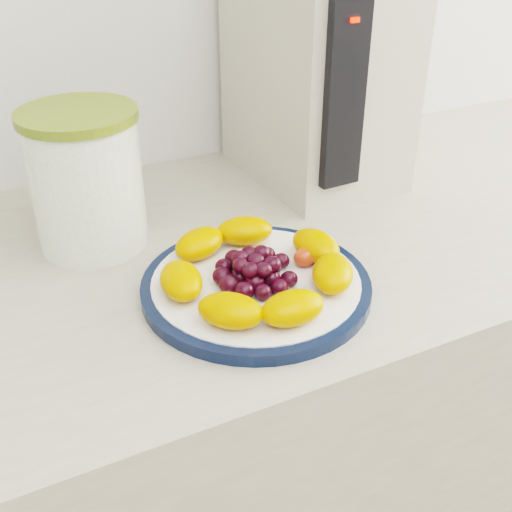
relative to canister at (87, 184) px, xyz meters
name	(u,v)px	position (x,y,z in m)	size (l,w,h in m)	color
counter	(248,462)	(0.19, -0.08, -0.54)	(3.50, 0.60, 0.90)	#AFA892
cabinet_face	(248,474)	(0.19, -0.08, -0.57)	(3.48, 0.58, 0.84)	#8D6848
plate_rim	(256,286)	(0.14, -0.20, -0.08)	(0.27, 0.27, 0.01)	#0B1732
plate_face	(256,286)	(0.14, -0.20, -0.08)	(0.25, 0.25, 0.02)	white
canister	(87,184)	(0.00, 0.00, 0.00)	(0.14, 0.14, 0.17)	#4C6E1D
canister_lid	(77,115)	(0.00, 0.00, 0.09)	(0.15, 0.15, 0.01)	olive
appliance_body	(316,69)	(0.38, 0.07, 0.09)	(0.20, 0.27, 0.34)	#BDB6A3
appliance_panel	(344,96)	(0.34, -0.07, 0.09)	(0.06, 0.02, 0.25)	black
appliance_led	(354,20)	(0.34, -0.08, 0.19)	(0.01, 0.01, 0.01)	#FF0C05
fruit_plate	(258,268)	(0.14, -0.20, -0.05)	(0.23, 0.23, 0.04)	orange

